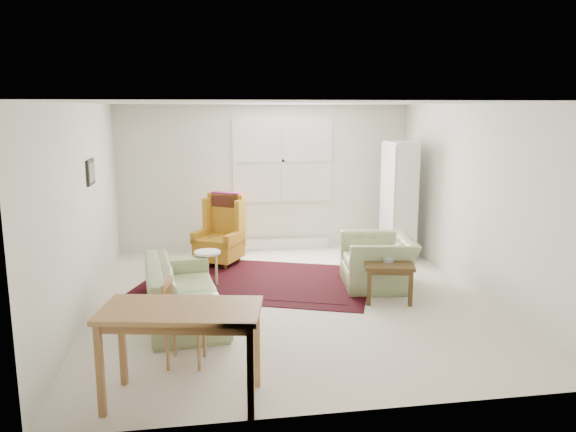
{
  "coord_description": "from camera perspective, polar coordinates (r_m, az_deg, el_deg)",
  "views": [
    {
      "loc": [
        -1.15,
        -6.82,
        2.45
      ],
      "look_at": [
        0.0,
        0.3,
        1.05
      ],
      "focal_mm": 35.0,
      "sensor_mm": 36.0,
      "label": 1
    }
  ],
  "objects": [
    {
      "name": "wingback_chair",
      "position": [
        8.88,
        -7.08,
        -1.39
      ],
      "size": [
        0.9,
        0.92,
        1.12
      ],
      "primitive_type": null,
      "rotation": [
        0.0,
        0.0,
        -0.52
      ],
      "color": "#B1791B",
      "rests_on": "ground"
    },
    {
      "name": "desk_chair",
      "position": [
        5.56,
        -10.36,
        -10.62
      ],
      "size": [
        0.43,
        0.43,
        0.84
      ],
      "primitive_type": null,
      "rotation": [
        0.0,
        0.0,
        1.39
      ],
      "color": "#AC7945",
      "rests_on": "ground"
    },
    {
      "name": "rug",
      "position": [
        8.11,
        -3.11,
        -6.5
      ],
      "size": [
        3.67,
        3.01,
        0.03
      ],
      "primitive_type": null,
      "rotation": [
        0.0,
        0.0,
        -0.36
      ],
      "color": "black",
      "rests_on": "ground"
    },
    {
      "name": "stool",
      "position": [
        7.94,
        -8.15,
        -5.24
      ],
      "size": [
        0.49,
        0.49,
        0.49
      ],
      "primitive_type": null,
      "rotation": [
        0.0,
        0.0,
        -0.43
      ],
      "color": "white",
      "rests_on": "ground"
    },
    {
      "name": "room",
      "position": [
        7.22,
        0.26,
        1.48
      ],
      "size": [
        5.04,
        5.54,
        2.51
      ],
      "color": "beige",
      "rests_on": "ground"
    },
    {
      "name": "armchair",
      "position": [
        7.88,
        9.16,
        -4.11
      ],
      "size": [
        1.05,
        1.17,
        0.83
      ],
      "primitive_type": "imported",
      "rotation": [
        0.0,
        0.0,
        -1.69
      ],
      "color": "#8D9D69",
      "rests_on": "ground"
    },
    {
      "name": "cabinet",
      "position": [
        9.39,
        11.21,
        1.6
      ],
      "size": [
        0.42,
        0.77,
        1.91
      ],
      "primitive_type": null,
      "rotation": [
        0.0,
        0.0,
        -0.03
      ],
      "color": "white",
      "rests_on": "ground"
    },
    {
      "name": "desk",
      "position": [
        4.91,
        -10.67,
        -13.68
      ],
      "size": [
        1.41,
        0.9,
        0.83
      ],
      "primitive_type": null,
      "rotation": [
        0.0,
        0.0,
        -0.2
      ],
      "color": "#AC7945",
      "rests_on": "ground"
    },
    {
      "name": "coffee_table",
      "position": [
        7.41,
        10.09,
        -6.44
      ],
      "size": [
        0.74,
        0.74,
        0.5
      ],
      "primitive_type": null,
      "rotation": [
        0.0,
        0.0,
        -0.23
      ],
      "color": "#473015",
      "rests_on": "ground"
    },
    {
      "name": "sofa",
      "position": [
        6.86,
        -10.62,
        -6.31
      ],
      "size": [
        1.07,
        2.22,
        0.86
      ],
      "primitive_type": "imported",
      "rotation": [
        0.0,
        0.0,
        1.68
      ],
      "color": "#8D9D69",
      "rests_on": "ground"
    }
  ]
}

